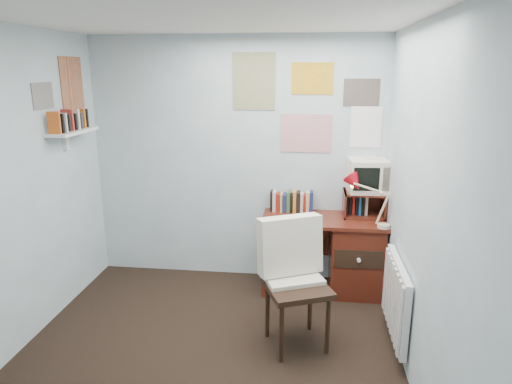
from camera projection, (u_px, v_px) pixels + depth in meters
ground at (200, 375)px, 3.34m from camera, size 3.50×3.50×0.00m
back_wall at (237, 161)px, 4.69m from camera, size 3.00×0.02×2.50m
right_wall at (429, 221)px, 2.84m from camera, size 0.02×3.50×2.50m
ceiling at (187, 11)px, 2.69m from camera, size 3.00×3.50×0.02m
desk at (350, 253)px, 4.52m from camera, size 1.20×0.55×0.76m
desk_chair at (297, 288)px, 3.58m from camera, size 0.66×0.65×1.00m
desk_lamp at (385, 206)px, 4.13m from camera, size 0.36×0.33×0.42m
tv_riser at (364, 204)px, 4.49m from camera, size 0.40×0.30×0.25m
crt_tv at (368, 174)px, 4.42m from camera, size 0.39×0.37×0.35m
book_row at (300, 201)px, 4.63m from camera, size 0.60×0.14×0.22m
radiator at (396, 298)px, 3.59m from camera, size 0.09×0.80×0.60m
wall_shelf at (73, 131)px, 4.14m from camera, size 0.20×0.62×0.24m
posters_back at (307, 103)px, 4.45m from camera, size 1.20×0.01×0.90m
posters_left at (58, 89)px, 4.05m from camera, size 0.01×0.70×0.60m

